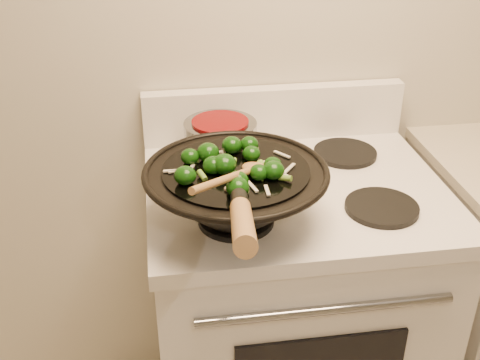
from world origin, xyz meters
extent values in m
plane|color=beige|center=(0.00, 1.50, 1.30)|extent=(3.50, 0.00, 3.50)
cube|color=white|center=(-0.19, 1.17, 0.44)|extent=(0.76, 0.64, 0.88)
cube|color=white|center=(-0.19, 1.17, 0.90)|extent=(0.78, 0.66, 0.04)
cube|color=white|center=(-0.19, 1.47, 1.00)|extent=(0.78, 0.05, 0.16)
cylinder|color=gray|center=(-0.19, 0.84, 0.78)|extent=(0.60, 0.02, 0.02)
cylinder|color=black|center=(-0.37, 1.02, 0.93)|extent=(0.18, 0.18, 0.01)
cylinder|color=black|center=(-0.01, 1.02, 0.93)|extent=(0.18, 0.18, 0.01)
cylinder|color=black|center=(-0.37, 1.32, 0.93)|extent=(0.18, 0.18, 0.01)
cylinder|color=black|center=(-0.01, 1.32, 0.93)|extent=(0.18, 0.18, 0.01)
torus|color=black|center=(-0.37, 1.02, 1.06)|extent=(0.43, 0.43, 0.02)
cylinder|color=black|center=(-0.37, 1.02, 1.06)|extent=(0.34, 0.34, 0.01)
cylinder|color=black|center=(-0.39, 0.78, 1.12)|extent=(0.04, 0.08, 0.05)
cylinder|color=#9C6F3D|center=(-0.41, 0.64, 1.16)|extent=(0.06, 0.23, 0.10)
ellipsoid|color=#0D3508|center=(-0.40, 1.01, 1.08)|extent=(0.05, 0.05, 0.05)
cylinder|color=#5C8A32|center=(-0.38, 1.01, 1.07)|extent=(0.02, 0.01, 0.02)
ellipsoid|color=#0D3508|center=(-0.32, 0.97, 1.08)|extent=(0.04, 0.04, 0.04)
ellipsoid|color=#0D3508|center=(-0.29, 0.97, 1.08)|extent=(0.05, 0.05, 0.04)
ellipsoid|color=#0D3508|center=(-0.32, 1.11, 1.08)|extent=(0.04, 0.04, 0.04)
cylinder|color=#5C8A32|center=(-0.31, 1.11, 1.07)|extent=(0.02, 0.02, 0.01)
ellipsoid|color=#0D3508|center=(-0.33, 1.06, 1.08)|extent=(0.04, 0.04, 0.04)
ellipsoid|color=#0D3508|center=(-0.38, 0.93, 1.08)|extent=(0.05, 0.05, 0.04)
ellipsoid|color=#0D3508|center=(-0.47, 1.07, 1.08)|extent=(0.04, 0.04, 0.04)
cylinder|color=#5C8A32|center=(-0.45, 1.07, 1.07)|extent=(0.02, 0.02, 0.01)
ellipsoid|color=#0D3508|center=(-0.42, 1.01, 1.08)|extent=(0.05, 0.05, 0.04)
ellipsoid|color=#0D3508|center=(-0.42, 1.07, 1.08)|extent=(0.05, 0.05, 0.04)
ellipsoid|color=#0D3508|center=(-0.36, 1.11, 1.08)|extent=(0.05, 0.05, 0.04)
cylinder|color=#5C8A32|center=(-0.35, 1.11, 1.07)|extent=(0.02, 0.02, 0.02)
ellipsoid|color=#0D3508|center=(-0.29, 1.00, 1.08)|extent=(0.04, 0.04, 0.03)
ellipsoid|color=#0D3508|center=(-0.48, 0.97, 1.08)|extent=(0.05, 0.05, 0.04)
ellipsoid|color=#0D3508|center=(-0.38, 0.90, 1.08)|extent=(0.05, 0.05, 0.04)
cylinder|color=#5C8A32|center=(-0.37, 0.90, 1.07)|extent=(0.02, 0.02, 0.01)
cube|color=silver|center=(-0.29, 1.01, 1.06)|extent=(0.05, 0.04, 0.00)
cube|color=silver|center=(-0.41, 1.05, 1.06)|extent=(0.01, 0.06, 0.00)
cube|color=silver|center=(-0.40, 1.10, 1.06)|extent=(0.05, 0.02, 0.00)
cube|color=silver|center=(-0.27, 0.97, 1.06)|extent=(0.03, 0.04, 0.00)
cube|color=silver|center=(-0.25, 1.00, 1.06)|extent=(0.04, 0.05, 0.00)
cube|color=silver|center=(-0.49, 1.03, 1.06)|extent=(0.06, 0.02, 0.00)
cube|color=silver|center=(-0.25, 1.07, 1.06)|extent=(0.04, 0.04, 0.00)
cube|color=silver|center=(-0.41, 1.02, 1.06)|extent=(0.05, 0.01, 0.00)
cube|color=silver|center=(-0.32, 0.91, 1.06)|extent=(0.01, 0.04, 0.00)
cube|color=silver|center=(-0.47, 1.02, 1.06)|extent=(0.03, 0.06, 0.00)
cube|color=silver|center=(-0.51, 1.03, 1.06)|extent=(0.05, 0.01, 0.00)
cube|color=silver|center=(-0.34, 0.93, 1.06)|extent=(0.02, 0.05, 0.00)
cylinder|color=olive|center=(-0.27, 0.95, 1.07)|extent=(0.02, 0.03, 0.01)
cylinder|color=olive|center=(-0.38, 1.05, 1.07)|extent=(0.03, 0.03, 0.02)
cylinder|color=olive|center=(-0.32, 1.02, 1.07)|extent=(0.01, 0.03, 0.01)
cylinder|color=olive|center=(-0.45, 0.99, 1.07)|extent=(0.03, 0.02, 0.02)
cylinder|color=olive|center=(-0.31, 1.02, 1.07)|extent=(0.02, 0.01, 0.02)
cylinder|color=olive|center=(-0.32, 0.96, 1.07)|extent=(0.03, 0.03, 0.02)
cylinder|color=olive|center=(-0.40, 1.03, 1.07)|extent=(0.03, 0.02, 0.02)
sphere|color=beige|center=(-0.30, 1.03, 1.07)|extent=(0.01, 0.01, 0.01)
sphere|color=beige|center=(-0.43, 1.04, 1.07)|extent=(0.01, 0.01, 0.01)
sphere|color=beige|center=(-0.39, 1.10, 1.07)|extent=(0.01, 0.01, 0.01)
sphere|color=beige|center=(-0.40, 0.93, 1.07)|extent=(0.01, 0.01, 0.01)
ellipsoid|color=#9C6F3D|center=(-0.33, 1.00, 1.07)|extent=(0.08, 0.08, 0.02)
cylinder|color=#9C6F3D|center=(-0.41, 0.90, 1.11)|extent=(0.17, 0.22, 0.09)
cylinder|color=gray|center=(-0.37, 1.32, 0.99)|extent=(0.20, 0.20, 0.11)
cylinder|color=#680406|center=(-0.37, 1.32, 1.05)|extent=(0.15, 0.15, 0.01)
cylinder|color=black|center=(-0.42, 1.17, 1.04)|extent=(0.06, 0.12, 0.02)
camera|label=1|loc=(-0.53, -0.16, 1.70)|focal=45.00mm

